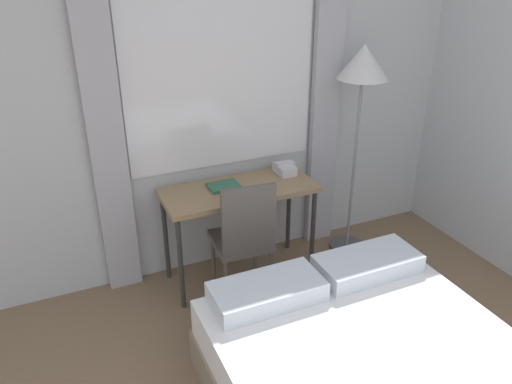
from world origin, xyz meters
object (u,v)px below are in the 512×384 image
Objects in this scene: desk_chair at (244,235)px; telephone at (285,169)px; book at (224,186)px; standing_lamp at (362,78)px; desk at (239,197)px.

telephone is (0.50, 0.36, 0.28)m from desk_chair.
desk_chair reaches higher than telephone.
book is (-0.03, 0.32, 0.25)m from desk_chair.
standing_lamp reaches higher than desk_chair.
standing_lamp is at bearing -2.40° from book.
standing_lamp reaches higher than desk.
book is at bearing 155.51° from desk.
book is at bearing -174.85° from telephone.
desk is 0.66× the size of standing_lamp.
desk_chair is at bearing -85.19° from book.
desk_chair is 5.20× the size of telephone.
desk is 0.45m from telephone.
standing_lamp reaches higher than telephone.
desk is 6.20× the size of telephone.
desk is 0.14m from book.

